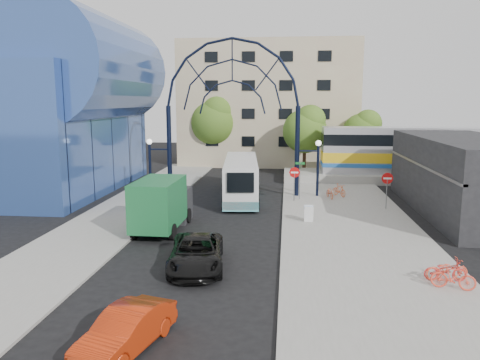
# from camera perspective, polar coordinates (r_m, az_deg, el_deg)

# --- Properties ---
(ground) EXTENTS (120.00, 120.00, 0.00)m
(ground) POSITION_cam_1_polar(r_m,az_deg,el_deg) (23.51, -4.92, -8.71)
(ground) COLOR black
(ground) RESTS_ON ground
(sidewalk_east) EXTENTS (8.00, 56.00, 0.12)m
(sidewalk_east) POSITION_cam_1_polar(r_m,az_deg,el_deg) (27.20, 13.62, -6.27)
(sidewalk_east) COLOR gray
(sidewalk_east) RESTS_ON ground
(plaza_west) EXTENTS (5.00, 50.00, 0.12)m
(plaza_west) POSITION_cam_1_polar(r_m,az_deg,el_deg) (30.79, -14.84, -4.45)
(plaza_west) COLOR gray
(plaza_west) RESTS_ON ground
(gateway_arch) EXTENTS (13.64, 0.44, 12.10)m
(gateway_arch) POSITION_cam_1_polar(r_m,az_deg,el_deg) (36.18, -0.95, 11.50)
(gateway_arch) COLOR black
(gateway_arch) RESTS_ON ground
(stop_sign) EXTENTS (0.80, 0.07, 2.50)m
(stop_sign) POSITION_cam_1_polar(r_m,az_deg,el_deg) (34.35, 6.66, 0.54)
(stop_sign) COLOR slate
(stop_sign) RESTS_ON sidewalk_east
(do_not_enter_sign) EXTENTS (0.76, 0.07, 2.48)m
(do_not_enter_sign) POSITION_cam_1_polar(r_m,az_deg,el_deg) (33.08, 17.51, -0.22)
(do_not_enter_sign) COLOR slate
(do_not_enter_sign) RESTS_ON sidewalk_east
(street_name_sign) EXTENTS (0.70, 0.70, 2.80)m
(street_name_sign) POSITION_cam_1_polar(r_m,az_deg,el_deg) (34.93, 7.31, 0.91)
(street_name_sign) COLOR slate
(street_name_sign) RESTS_ON sidewalk_east
(sandwich_board) EXTENTS (0.55, 0.61, 0.99)m
(sandwich_board) POSITION_cam_1_polar(r_m,az_deg,el_deg) (28.71, 8.38, -3.85)
(sandwich_board) COLOR white
(sandwich_board) RESTS_ON sidewalk_east
(transit_hall) EXTENTS (16.50, 18.00, 14.50)m
(transit_hall) POSITION_cam_1_polar(r_m,az_deg,el_deg) (41.77, -22.33, 7.99)
(transit_hall) COLOR #315198
(transit_hall) RESTS_ON ground
(commercial_block_east) EXTENTS (6.00, 16.00, 5.00)m
(commercial_block_east) POSITION_cam_1_polar(r_m,az_deg,el_deg) (34.38, 25.74, 0.51)
(commercial_block_east) COLOR black
(commercial_block_east) RESTS_ON ground
(apartment_block) EXTENTS (20.00, 12.10, 14.00)m
(apartment_block) POSITION_cam_1_polar(r_m,az_deg,el_deg) (56.94, 3.57, 9.25)
(apartment_block) COLOR tan
(apartment_block) RESTS_ON ground
(train_platform) EXTENTS (32.00, 5.00, 0.80)m
(train_platform) POSITION_cam_1_polar(r_m,az_deg,el_deg) (47.19, 25.22, 0.21)
(train_platform) COLOR gray
(train_platform) RESTS_ON ground
(train_car) EXTENTS (25.10, 3.05, 4.20)m
(train_car) POSITION_cam_1_polar(r_m,az_deg,el_deg) (46.89, 25.44, 3.22)
(train_car) COLOR #B7B7BC
(train_car) RESTS_ON train_platform
(tree_north_a) EXTENTS (4.48, 4.48, 7.00)m
(tree_north_a) POSITION_cam_1_polar(r_m,az_deg,el_deg) (47.97, 8.07, 6.23)
(tree_north_a) COLOR #382314
(tree_north_a) RESTS_ON ground
(tree_north_b) EXTENTS (5.12, 5.12, 8.00)m
(tree_north_b) POSITION_cam_1_polar(r_m,az_deg,el_deg) (52.52, -3.14, 7.32)
(tree_north_b) COLOR #382314
(tree_north_b) RESTS_ON ground
(tree_north_c) EXTENTS (4.16, 4.16, 6.50)m
(tree_north_c) POSITION_cam_1_polar(r_m,az_deg,el_deg) (50.57, 14.82, 5.80)
(tree_north_c) COLOR #382314
(tree_north_c) RESTS_ON ground
(city_bus) EXTENTS (3.38, 11.03, 2.98)m
(city_bus) POSITION_cam_1_polar(r_m,az_deg,el_deg) (35.78, 0.13, 0.27)
(city_bus) COLOR silver
(city_bus) RESTS_ON ground
(green_truck) EXTENTS (2.45, 6.12, 3.07)m
(green_truck) POSITION_cam_1_polar(r_m,az_deg,el_deg) (27.27, -9.40, -2.89)
(green_truck) COLOR black
(green_truck) RESTS_ON ground
(black_suv) EXTENTS (2.98, 5.32, 1.41)m
(black_suv) POSITION_cam_1_polar(r_m,az_deg,el_deg) (21.14, -5.33, -8.85)
(black_suv) COLOR black
(black_suv) RESTS_ON ground
(red_sedan) EXTENTS (2.35, 4.10, 1.28)m
(red_sedan) POSITION_cam_1_polar(r_m,az_deg,el_deg) (15.02, -13.74, -17.38)
(red_sedan) COLOR #B6290B
(red_sedan) RESTS_ON ground
(bike_near_a) EXTENTS (0.86, 1.65, 0.83)m
(bike_near_a) POSITION_cam_1_polar(r_m,az_deg,el_deg) (35.94, 10.91, -1.53)
(bike_near_a) COLOR #D8552B
(bike_near_a) RESTS_ON sidewalk_east
(bike_near_b) EXTENTS (1.14, 1.59, 0.94)m
(bike_near_b) POSITION_cam_1_polar(r_m,az_deg,el_deg) (36.79, 12.03, -1.21)
(bike_near_b) COLOR orange
(bike_near_b) RESTS_ON sidewalk_east
(bike_far_a) EXTENTS (1.82, 0.88, 0.92)m
(bike_far_a) POSITION_cam_1_polar(r_m,az_deg,el_deg) (21.23, 23.92, -9.93)
(bike_far_a) COLOR #E0492C
(bike_far_a) RESTS_ON sidewalk_east
(bike_far_b) EXTENTS (1.72, 0.88, 1.00)m
(bike_far_b) POSITION_cam_1_polar(r_m,az_deg,el_deg) (20.35, 24.57, -10.71)
(bike_far_b) COLOR #F94831
(bike_far_b) RESTS_ON sidewalk_east
(bike_far_c) EXTENTS (1.68, 0.60, 0.88)m
(bike_far_c) POSITION_cam_1_polar(r_m,az_deg,el_deg) (21.13, 23.75, -10.07)
(bike_far_c) COLOR red
(bike_far_c) RESTS_ON sidewalk_east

